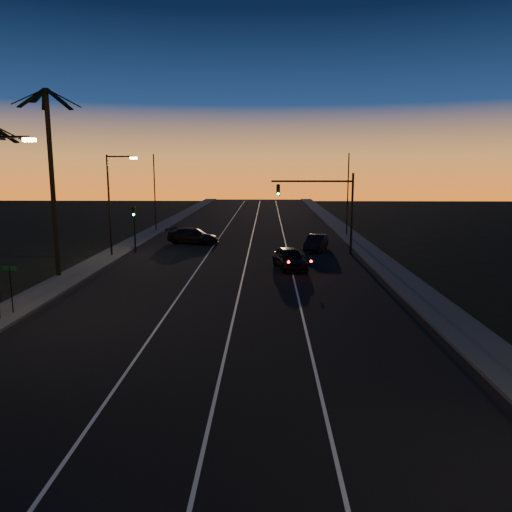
{
  "coord_description": "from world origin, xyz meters",
  "views": [
    {
      "loc": [
        2.2,
        -3.29,
        7.47
      ],
      "look_at": [
        1.56,
        24.01,
        2.61
      ],
      "focal_mm": 35.0,
      "sensor_mm": 36.0,
      "label": 1
    }
  ],
  "objects_px": {
    "signal_mast": "(325,199)",
    "right_car": "(316,243)",
    "lead_car": "(290,258)",
    "cross_car": "(193,236)"
  },
  "relations": [
    {
      "from": "signal_mast",
      "to": "right_car",
      "type": "height_order",
      "value": "signal_mast"
    },
    {
      "from": "signal_mast",
      "to": "lead_car",
      "type": "distance_m",
      "value": 8.49
    },
    {
      "from": "lead_car",
      "to": "cross_car",
      "type": "height_order",
      "value": "lead_car"
    },
    {
      "from": "lead_car",
      "to": "signal_mast",
      "type": "bearing_deg",
      "value": 64.08
    },
    {
      "from": "lead_car",
      "to": "right_car",
      "type": "height_order",
      "value": "lead_car"
    },
    {
      "from": "signal_mast",
      "to": "lead_car",
      "type": "relative_size",
      "value": 1.29
    },
    {
      "from": "signal_mast",
      "to": "right_car",
      "type": "distance_m",
      "value": 4.38
    },
    {
      "from": "lead_car",
      "to": "right_car",
      "type": "bearing_deg",
      "value": 71.66
    },
    {
      "from": "signal_mast",
      "to": "right_car",
      "type": "xyz_separation_m",
      "value": [
        -0.52,
        1.57,
        -4.05
      ]
    },
    {
      "from": "signal_mast",
      "to": "lead_car",
      "type": "height_order",
      "value": "signal_mast"
    }
  ]
}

